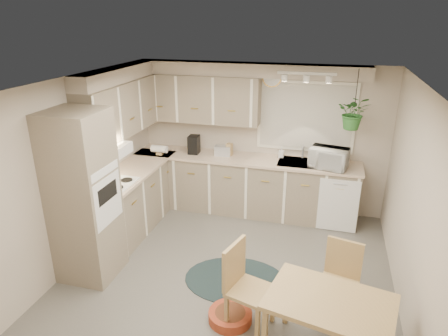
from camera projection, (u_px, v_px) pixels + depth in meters
The scene contains 35 objects.
floor at pixel (228, 275), 5.04m from camera, with size 4.20×4.20×0.00m, color #5F5C54.
ceiling at pixel (229, 84), 4.18m from camera, with size 4.20×4.20×0.00m, color white.
wall_back at pixel (261, 138), 6.50m from camera, with size 4.00×0.04×2.40m, color #BAAC9A.
wall_front at pixel (151, 310), 2.72m from camera, with size 4.00×0.04×2.40m, color #BAAC9A.
wall_left at pixel (77, 172), 5.10m from camera, with size 0.04×4.20×2.40m, color #BAAC9A.
wall_right at pixel (415, 209), 4.12m from camera, with size 0.04×4.20×2.40m, color #BAAC9A.
base_cab_left at pixel (135, 199), 6.08m from camera, with size 0.60×1.85×0.90m, color gray.
base_cab_back at pixel (244, 186), 6.55m from camera, with size 3.60×0.60×0.90m, color gray.
counter_left at pixel (133, 170), 5.91m from camera, with size 0.64×1.89×0.04m, color beige.
counter_back at pixel (244, 159), 6.37m from camera, with size 3.64×0.64×0.04m, color beige.
oven_stack at pixel (84, 197), 4.73m from camera, with size 0.65×0.65×2.10m, color gray.
wall_oven_face at pixel (108, 200), 4.66m from camera, with size 0.02×0.56×0.58m, color white.
upper_cab_left at pixel (123, 108), 5.73m from camera, with size 0.35×2.00×0.75m, color gray.
upper_cab_back at pixel (198, 98), 6.36m from camera, with size 2.00×0.35×0.75m, color gray.
soffit_left at pixel (118, 74), 5.56m from camera, with size 0.30×2.00×0.20m, color #BAAC9A.
soffit_back at pixel (248, 70), 6.02m from camera, with size 3.60×0.30×0.20m, color #BAAC9A.
cooktop at pixel (113, 184), 5.38m from camera, with size 0.52×0.58×0.02m, color white.
range_hood at pixel (108, 152), 5.22m from camera, with size 0.40×0.60×0.14m, color white.
window_blinds at pixel (306, 117), 6.16m from camera, with size 1.40×0.02×1.00m, color beige.
window_frame at pixel (306, 117), 6.17m from camera, with size 1.50×0.02×1.10m, color white.
sink at pixel (301, 165), 6.17m from camera, with size 0.70×0.48×0.10m, color #B5B8BE.
dishwasher_front at pixel (338, 206), 5.91m from camera, with size 0.58×0.01×0.83m, color white.
track_light_bar at pixel (307, 73), 5.43m from camera, with size 0.80×0.04×0.04m, color white.
wall_clock at pixel (272, 77), 6.08m from camera, with size 0.30×0.30×0.03m, color #EDB453.
dining_table at pixel (327, 331), 3.68m from camera, with size 1.11×0.74×0.70m, color tan.
chair_left at pixel (251, 289), 4.07m from camera, with size 0.44×0.44×0.93m, color tan.
chair_back at pixel (338, 284), 4.19m from camera, with size 0.40×0.40×0.86m, color tan.
braided_rug at pixel (236, 280), 4.95m from camera, with size 1.27×0.95×0.01m, color black.
pet_bed at pixel (230, 316), 4.28m from camera, with size 0.47×0.47×0.11m, color #9E321F.
microwave at pixel (329, 156), 5.90m from camera, with size 0.54×0.30×0.37m, color white.
soap_bottle at pixel (281, 155), 6.36m from camera, with size 0.08×0.17×0.08m, color white.
hanging_plant at pixel (353, 116), 5.61m from camera, with size 0.43×0.48×0.37m, color #2C6A2A.
coffee_maker at pixel (194, 145), 6.53m from camera, with size 0.17×0.20×0.30m, color black.
toaster at pixel (223, 151), 6.45m from camera, with size 0.26×0.15×0.16m, color #B5B8BE.
knife_block at pixel (229, 149), 6.45m from camera, with size 0.09×0.09×0.20m, color tan.
Camera 1 is at (1.06, -4.08, 3.08)m, focal length 32.00 mm.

